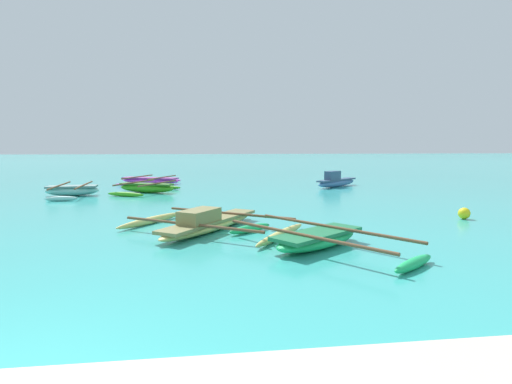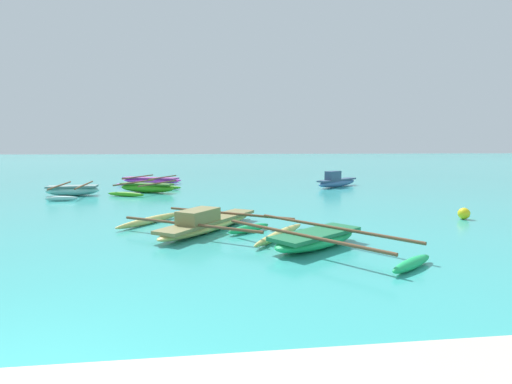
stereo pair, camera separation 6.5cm
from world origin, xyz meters
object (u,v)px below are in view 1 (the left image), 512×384
object	(u,v)px
moored_boat_1	(209,223)
moored_boat_3	(147,188)
moored_boat_2	(150,180)
moored_boat_0	(336,181)
moored_boat_5	(318,239)
moored_boat_4	(72,190)
mooring_buoy_0	(464,213)

from	to	relation	value
moored_boat_1	moored_boat_3	distance (m)	9.52
moored_boat_3	moored_boat_2	bearing A→B (deg)	120.80
moored_boat_0	moored_boat_5	xyz separation A→B (m)	(-4.66, -12.60, -0.11)
moored_boat_3	moored_boat_5	size ratio (longest dim) A/B	0.89
moored_boat_1	moored_boat_3	bearing A→B (deg)	51.94
moored_boat_0	moored_boat_5	bearing A→B (deg)	-150.07
moored_boat_0	moored_boat_4	distance (m)	13.09
moored_boat_0	moored_boat_3	bearing A→B (deg)	148.89
moored_boat_5	mooring_buoy_0	xyz separation A→B (m)	(5.31, 2.74, -0.02)
moored_boat_3	mooring_buoy_0	bearing A→B (deg)	-13.37
moored_boat_0	moored_boat_2	bearing A→B (deg)	123.71
moored_boat_4	moored_boat_5	distance (m)	13.16
moored_boat_4	moored_boat_5	xyz separation A→B (m)	(8.22, -10.28, -0.05)
moored_boat_1	moored_boat_4	bearing A→B (deg)	70.30
moored_boat_5	moored_boat_0	bearing A→B (deg)	33.00
moored_boat_4	mooring_buoy_0	world-z (taller)	moored_boat_4
moored_boat_1	moored_boat_2	size ratio (longest dim) A/B	1.20
moored_boat_1	moored_boat_5	world-z (taller)	moored_boat_1
moored_boat_2	moored_boat_5	bearing A→B (deg)	-48.28
moored_boat_1	moored_boat_5	distance (m)	3.06
moored_boat_0	mooring_buoy_0	bearing A→B (deg)	-126.00
moored_boat_3	mooring_buoy_0	distance (m)	13.38
moored_boat_0	moored_boat_2	size ratio (longest dim) A/B	0.73
moored_boat_3	moored_boat_4	distance (m)	3.21
moored_boat_1	mooring_buoy_0	distance (m)	7.64
moored_boat_4	moored_boat_5	bearing A→B (deg)	-56.11
moored_boat_1	mooring_buoy_0	size ratio (longest dim) A/B	14.34
moored_boat_4	moored_boat_1	bearing A→B (deg)	-59.07
moored_boat_2	moored_boat_3	size ratio (longest dim) A/B	1.06
moored_boat_2	moored_boat_4	distance (m)	5.98
moored_boat_5	moored_boat_4	bearing A→B (deg)	91.94
moored_boat_0	mooring_buoy_0	world-z (taller)	moored_boat_0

